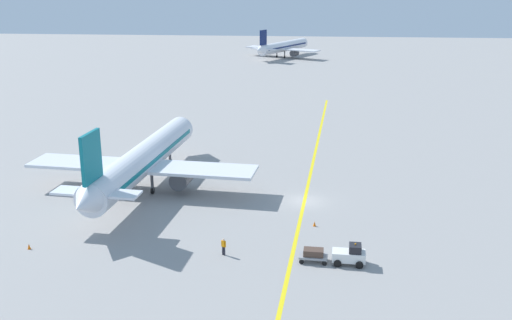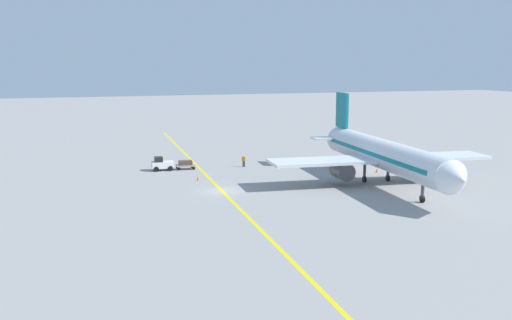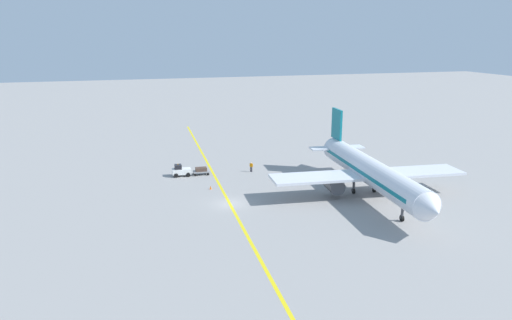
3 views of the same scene
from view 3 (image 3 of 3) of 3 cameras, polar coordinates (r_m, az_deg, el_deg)
ground_plane at (r=68.47m, az=-3.02°, el=-5.02°), size 400.00×400.00×0.00m
apron_yellow_centreline at (r=68.47m, az=-3.02°, el=-5.02°), size 8.06×119.78×0.01m
airplane_at_gate at (r=72.21m, az=12.85°, el=-1.26°), size 28.35×35.55×10.60m
baggage_tug_white at (r=82.11m, az=-8.57°, el=-1.22°), size 3.07×1.88×2.11m
baggage_cart_trailing at (r=82.48m, az=-6.29°, el=-1.18°), size 2.67×1.53×1.24m
ground_crew_worker at (r=83.73m, az=-0.55°, el=-0.75°), size 0.50×0.39×1.68m
traffic_cone_near_nose at (r=74.86m, az=-5.21°, el=-3.14°), size 0.32×0.32×0.55m
traffic_cone_mid_apron at (r=80.97m, az=12.41°, el=-2.08°), size 0.32×0.32×0.55m
traffic_cone_by_wingtip at (r=91.18m, az=10.83°, el=-0.17°), size 0.32×0.32×0.55m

